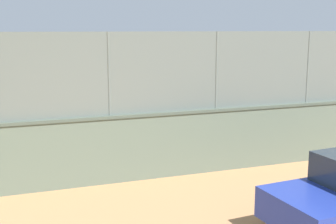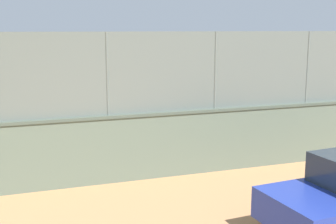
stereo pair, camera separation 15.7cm
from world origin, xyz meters
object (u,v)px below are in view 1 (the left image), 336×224
object	(u,v)px
player_at_service_line	(90,108)
courtside_bench	(182,146)
sports_ball	(68,144)
player_crossing_court	(36,101)
player_foreground_swinging	(240,113)

from	to	relation	value
player_at_service_line	courtside_bench	distance (m)	5.30
sports_ball	player_crossing_court	bearing A→B (deg)	-78.43
player_crossing_court	sports_ball	world-z (taller)	player_crossing_court
player_at_service_line	courtside_bench	world-z (taller)	player_at_service_line
player_crossing_court	courtside_bench	world-z (taller)	player_crossing_court
player_crossing_court	player_at_service_line	bearing A→B (deg)	129.64
player_crossing_court	courtside_bench	size ratio (longest dim) A/B	1.01
player_foreground_swinging	sports_ball	xyz separation A→B (m)	(6.16, -0.94, -0.89)
player_at_service_line	sports_ball	size ratio (longest dim) A/B	12.98
player_at_service_line	sports_ball	world-z (taller)	player_at_service_line
player_at_service_line	player_crossing_court	bearing A→B (deg)	-50.36
player_foreground_swinging	courtside_bench	bearing A→B (deg)	33.81
player_at_service_line	sports_ball	xyz separation A→B (m)	(1.09, 1.90, -0.90)
player_foreground_swinging	player_crossing_court	xyz separation A→B (m)	(7.03, -5.22, -0.00)
player_foreground_swinging	courtside_bench	world-z (taller)	player_foreground_swinging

